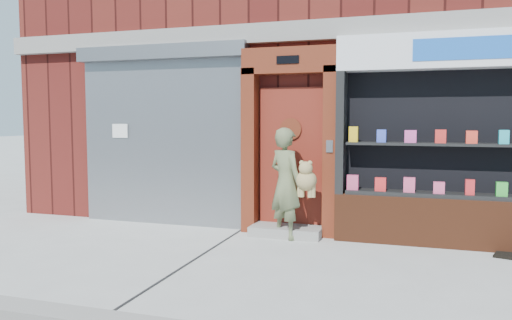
% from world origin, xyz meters
% --- Properties ---
extents(ground, '(80.00, 80.00, 0.00)m').
position_xyz_m(ground, '(0.00, 0.00, 0.00)').
color(ground, '#9E9E99').
rests_on(ground, ground).
extents(building, '(12.00, 8.16, 8.00)m').
position_xyz_m(building, '(-0.00, 5.99, 4.00)').
color(building, '#4C1411').
rests_on(building, ground).
extents(shutter_bay, '(3.10, 0.30, 3.04)m').
position_xyz_m(shutter_bay, '(-3.00, 1.93, 1.72)').
color(shutter_bay, gray).
rests_on(shutter_bay, ground).
extents(red_door_bay, '(1.52, 0.58, 2.90)m').
position_xyz_m(red_door_bay, '(-0.75, 1.86, 1.46)').
color(red_door_bay, '#5C1F0F').
rests_on(red_door_bay, ground).
extents(pharmacy_bay, '(3.50, 0.41, 3.00)m').
position_xyz_m(pharmacy_bay, '(1.75, 1.81, 1.37)').
color(pharmacy_bay, '#5B2915').
rests_on(pharmacy_bay, ground).
extents(woman, '(0.85, 0.67, 1.68)m').
position_xyz_m(woman, '(-0.70, 1.54, 0.85)').
color(woman, '#616A46').
rests_on(woman, ground).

